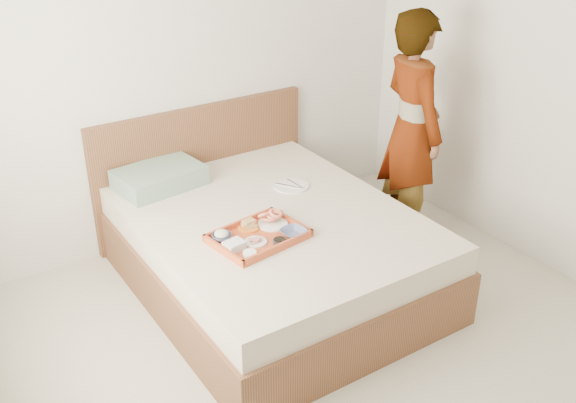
# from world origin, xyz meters

# --- Properties ---
(ground) EXTENTS (3.50, 4.00, 0.01)m
(ground) POSITION_xyz_m (0.00, 0.00, 0.00)
(ground) COLOR beige
(ground) RESTS_ON ground
(wall_back) EXTENTS (3.50, 0.01, 2.60)m
(wall_back) POSITION_xyz_m (0.00, 2.00, 1.30)
(wall_back) COLOR silver
(wall_back) RESTS_ON ground
(bed) EXTENTS (1.65, 2.00, 0.53)m
(bed) POSITION_xyz_m (0.05, 1.00, 0.27)
(bed) COLOR brown
(bed) RESTS_ON ground
(headboard) EXTENTS (1.65, 0.06, 0.95)m
(headboard) POSITION_xyz_m (0.05, 1.97, 0.47)
(headboard) COLOR brown
(headboard) RESTS_ON ground
(pillow) EXTENTS (0.59, 0.44, 0.13)m
(pillow) POSITION_xyz_m (-0.37, 1.75, 0.60)
(pillow) COLOR gray
(pillow) RESTS_ON bed
(tray) EXTENTS (0.57, 0.45, 0.05)m
(tray) POSITION_xyz_m (-0.18, 0.79, 0.55)
(tray) COLOR #CD5025
(tray) RESTS_ON bed
(prawn_plate) EXTENTS (0.20, 0.20, 0.01)m
(prawn_plate) POSITION_xyz_m (-0.03, 0.87, 0.55)
(prawn_plate) COLOR white
(prawn_plate) RESTS_ON tray
(navy_bowl_big) EXTENTS (0.17, 0.17, 0.04)m
(navy_bowl_big) POSITION_xyz_m (-0.00, 0.70, 0.56)
(navy_bowl_big) COLOR navy
(navy_bowl_big) RESTS_ON tray
(sauce_dish) EXTENTS (0.09, 0.09, 0.03)m
(sauce_dish) POSITION_xyz_m (-0.12, 0.66, 0.56)
(sauce_dish) COLOR black
(sauce_dish) RESTS_ON tray
(meat_plate) EXTENTS (0.15, 0.15, 0.01)m
(meat_plate) POSITION_xyz_m (-0.23, 0.74, 0.55)
(meat_plate) COLOR white
(meat_plate) RESTS_ON tray
(bread_plate) EXTENTS (0.14, 0.14, 0.01)m
(bread_plate) POSITION_xyz_m (-0.18, 0.91, 0.55)
(bread_plate) COLOR orange
(bread_plate) RESTS_ON tray
(salad_bowl) EXTENTS (0.13, 0.13, 0.04)m
(salad_bowl) POSITION_xyz_m (-0.37, 0.88, 0.56)
(salad_bowl) COLOR navy
(salad_bowl) RESTS_ON tray
(plastic_tub) EXTENTS (0.12, 0.10, 0.05)m
(plastic_tub) POSITION_xyz_m (-0.36, 0.75, 0.57)
(plastic_tub) COLOR silver
(plastic_tub) RESTS_ON tray
(cheese_round) EXTENTS (0.09, 0.09, 0.03)m
(cheese_round) POSITION_xyz_m (-0.33, 0.64, 0.56)
(cheese_round) COLOR white
(cheese_round) RESTS_ON tray
(dinner_plate) EXTENTS (0.29, 0.29, 0.01)m
(dinner_plate) POSITION_xyz_m (0.36, 1.27, 0.54)
(dinner_plate) COLOR white
(dinner_plate) RESTS_ON bed
(person) EXTENTS (0.51, 0.67, 1.65)m
(person) POSITION_xyz_m (1.23, 1.06, 0.83)
(person) COLOR beige
(person) RESTS_ON ground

